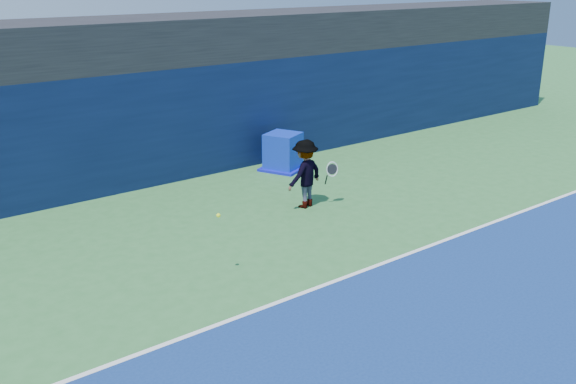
# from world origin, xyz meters

# --- Properties ---
(ground) EXTENTS (80.00, 80.00, 0.00)m
(ground) POSITION_xyz_m (0.00, 0.00, 0.00)
(ground) COLOR #327036
(ground) RESTS_ON ground
(baseline) EXTENTS (24.00, 0.10, 0.01)m
(baseline) POSITION_xyz_m (0.00, 3.00, 0.01)
(baseline) COLOR white
(baseline) RESTS_ON ground
(stadium_band) EXTENTS (36.00, 3.00, 1.20)m
(stadium_band) POSITION_xyz_m (0.00, 11.50, 3.60)
(stadium_band) COLOR black
(stadium_band) RESTS_ON back_wall_assembly
(back_wall_assembly) EXTENTS (36.00, 1.03, 3.00)m
(back_wall_assembly) POSITION_xyz_m (-0.00, 10.50, 1.50)
(back_wall_assembly) COLOR #091435
(back_wall_assembly) RESTS_ON ground
(equipment_cart) EXTENTS (1.45, 1.45, 1.05)m
(equipment_cart) POSITION_xyz_m (3.82, 9.19, 0.48)
(equipment_cart) COLOR #0C27B5
(equipment_cart) RESTS_ON ground
(tennis_player) EXTENTS (1.32, 0.81, 1.65)m
(tennis_player) POSITION_xyz_m (2.37, 6.41, 0.82)
(tennis_player) COLOR white
(tennis_player) RESTS_ON ground
(tennis_ball) EXTENTS (0.08, 0.08, 0.08)m
(tennis_ball) POSITION_xyz_m (-1.22, 4.47, 1.20)
(tennis_ball) COLOR #E3F91B
(tennis_ball) RESTS_ON ground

